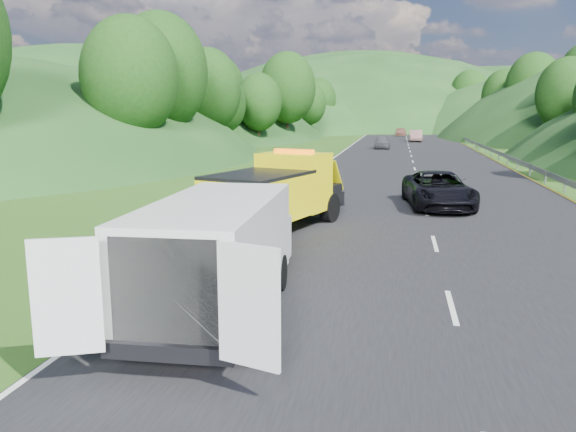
% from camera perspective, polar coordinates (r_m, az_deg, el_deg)
% --- Properties ---
extents(ground, '(320.00, 320.00, 0.00)m').
position_cam_1_polar(ground, '(14.70, 3.81, -5.92)').
color(ground, '#38661E').
rests_on(ground, ground).
extents(road_surface, '(14.00, 200.00, 0.02)m').
position_cam_1_polar(road_surface, '(54.16, 12.42, 5.96)').
color(road_surface, black).
rests_on(road_surface, ground).
extents(guardrail, '(0.06, 140.00, 1.52)m').
position_cam_1_polar(guardrail, '(67.17, 18.47, 6.52)').
color(guardrail, gray).
rests_on(guardrail, ground).
extents(tree_line_left, '(14.00, 140.00, 14.00)m').
position_cam_1_polar(tree_line_left, '(76.95, -4.64, 7.48)').
color(tree_line_left, '#224C16').
rests_on(tree_line_left, ground).
extents(tree_line_right, '(14.00, 140.00, 14.00)m').
position_cam_1_polar(tree_line_right, '(77.10, 27.22, 6.35)').
color(tree_line_right, '#224C16').
rests_on(tree_line_right, ground).
extents(hills_backdrop, '(201.00, 288.60, 44.00)m').
position_cam_1_polar(hills_backdrop, '(148.82, 13.03, 8.75)').
color(hills_backdrop, '#2D5B23').
rests_on(hills_backdrop, ground).
extents(tow_truck, '(4.21, 6.92, 2.80)m').
position_cam_1_polar(tow_truck, '(19.85, -1.03, 2.48)').
color(tow_truck, black).
rests_on(tow_truck, ground).
extents(white_van, '(3.75, 6.96, 2.43)m').
position_cam_1_polar(white_van, '(11.59, -7.16, -3.47)').
color(white_van, black).
rests_on(white_van, ground).
extents(woman, '(0.67, 0.73, 1.64)m').
position_cam_1_polar(woman, '(17.52, -9.18, -3.32)').
color(woman, white).
rests_on(woman, ground).
extents(child, '(0.66, 0.67, 1.08)m').
position_cam_1_polar(child, '(14.16, -6.41, -6.62)').
color(child, tan).
rests_on(child, ground).
extents(worker, '(1.38, 1.16, 1.85)m').
position_cam_1_polar(worker, '(10.75, -9.64, -12.43)').
color(worker, black).
rests_on(worker, ground).
extents(suitcase, '(0.45, 0.36, 0.64)m').
position_cam_1_polar(suitcase, '(15.73, -14.53, -3.94)').
color(suitcase, '#5F6148').
rests_on(suitcase, ground).
extents(spare_tire, '(0.61, 0.61, 0.20)m').
position_cam_1_polar(spare_tire, '(9.86, -3.33, -14.49)').
color(spare_tire, black).
rests_on(spare_tire, ground).
extents(passing_suv, '(3.24, 5.86, 1.55)m').
position_cam_1_polar(passing_suv, '(25.57, 14.94, 0.85)').
color(passing_suv, black).
rests_on(passing_suv, ground).
extents(dist_car_a, '(1.70, 4.23, 1.44)m').
position_cam_1_polar(dist_car_a, '(64.40, 9.56, 6.76)').
color(dist_car_a, '#434448').
rests_on(dist_car_a, ground).
extents(dist_car_b, '(1.66, 4.75, 1.56)m').
position_cam_1_polar(dist_car_b, '(80.19, 12.82, 7.38)').
color(dist_car_b, brown).
rests_on(dist_car_b, ground).
extents(dist_car_c, '(1.84, 4.52, 1.31)m').
position_cam_1_polar(dist_car_c, '(97.68, 11.37, 7.97)').
color(dist_car_c, brown).
rests_on(dist_car_c, ground).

